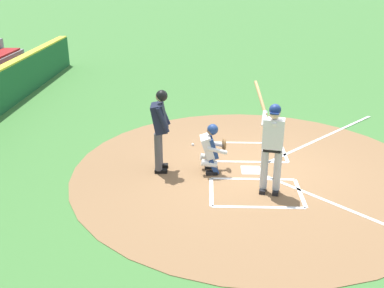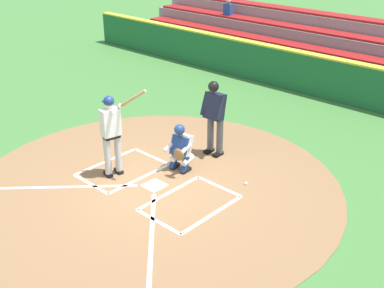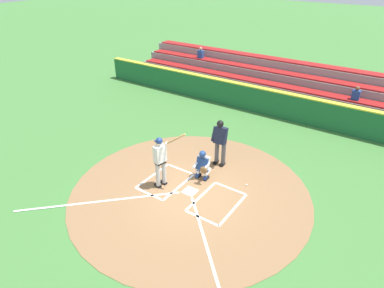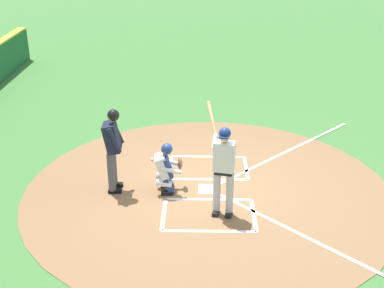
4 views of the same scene
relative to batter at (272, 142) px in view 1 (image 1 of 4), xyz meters
name	(u,v)px [view 1 (image 1 of 4)]	position (x,y,z in m)	size (l,w,h in m)	color
ground_plane	(251,171)	(-1.00, -0.27, -1.10)	(120.00, 120.00, 0.00)	#427A38
dirt_circle	(251,170)	(-1.00, -0.27, -1.09)	(8.00, 8.00, 0.01)	olive
home_plate_and_chalk	(290,171)	(-1.00, 0.61, -1.08)	(7.93, 4.91, 0.01)	white
batter	(272,142)	(0.00, 0.00, 0.00)	(1.04, 0.56, 2.13)	#BCBCBC
catcher	(212,147)	(-0.92, -1.17, -0.51)	(0.62, 0.61, 1.13)	black
plate_umpire	(160,125)	(-0.94, -2.30, -0.02)	(0.59, 0.42, 1.86)	#4C4C51
baseball	(193,145)	(-2.42, -1.63, -1.06)	(0.07, 0.07, 0.07)	white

